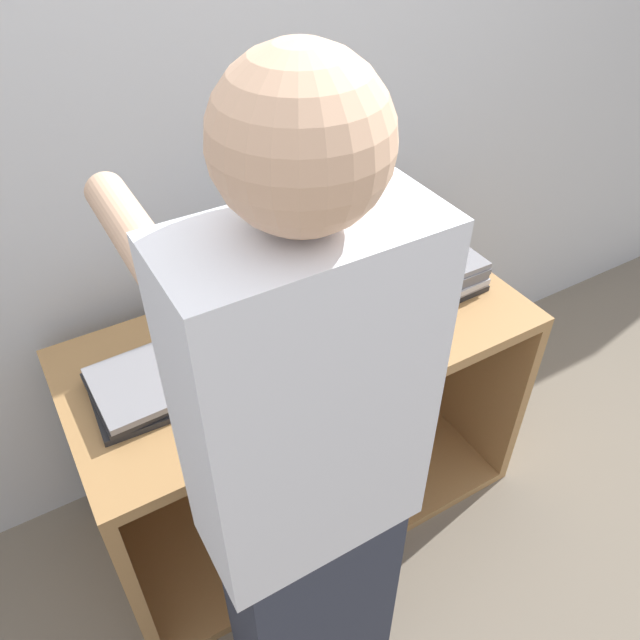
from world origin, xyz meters
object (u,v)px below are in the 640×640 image
Objects in this scene: laptop_stack_right at (417,277)px; laptop_open at (294,310)px; person at (307,505)px; laptop_stack_left at (167,379)px.

laptop_open is at bearing 172.54° from laptop_stack_right.
person reaches higher than laptop_open.
laptop_stack_right is at bearing -7.46° from laptop_open.
person is (-0.30, -0.61, 0.06)m from laptop_open.
laptop_open is at bearing 7.54° from laptop_stack_left.
laptop_open is 0.95× the size of laptop_stack_left.
laptop_stack_right is (0.40, -0.05, 0.00)m from laptop_open.
laptop_open is 0.40m from laptop_stack_right.
person reaches higher than laptop_stack_right.
laptop_open reaches higher than laptop_stack_right.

